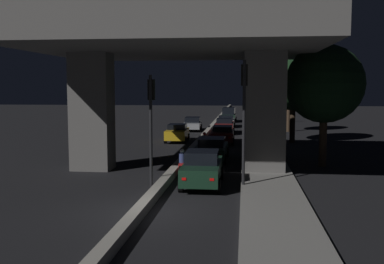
# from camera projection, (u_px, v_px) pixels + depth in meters

# --- Properties ---
(ground_plane) EXTENTS (200.00, 200.00, 0.00)m
(ground_plane) POSITION_uv_depth(u_px,v_px,m) (143.00, 212.00, 16.41)
(ground_plane) COLOR black
(median_divider) EXTENTS (0.43, 126.00, 0.37)m
(median_divider) POSITION_uv_depth(u_px,v_px,m) (212.00, 126.00, 50.99)
(median_divider) COLOR gray
(median_divider) RESTS_ON ground_plane
(sidewalk_right) EXTENTS (2.61, 126.00, 0.16)m
(sidewalk_right) POSITION_uv_depth(u_px,v_px,m) (256.00, 134.00, 43.52)
(sidewalk_right) COLOR gray
(sidewalk_right) RESTS_ON ground_plane
(elevated_overpass) EXTENTS (14.85, 13.76, 9.22)m
(elevated_overpass) POSITION_uv_depth(u_px,v_px,m) (176.00, 42.00, 23.78)
(elevated_overpass) COLOR #5B5956
(elevated_overpass) RESTS_ON ground_plane
(traffic_light_left_of_median) EXTENTS (0.30, 0.49, 5.11)m
(traffic_light_left_of_median) POSITION_uv_depth(u_px,v_px,m) (151.00, 111.00, 20.60)
(traffic_light_left_of_median) COLOR black
(traffic_light_left_of_median) RESTS_ON ground_plane
(traffic_light_right_of_median) EXTENTS (0.30, 0.49, 5.76)m
(traffic_light_right_of_median) POSITION_uv_depth(u_px,v_px,m) (244.00, 102.00, 20.06)
(traffic_light_right_of_median) COLOR black
(traffic_light_right_of_median) RESTS_ON ground_plane
(street_lamp) EXTENTS (2.07, 0.32, 8.38)m
(street_lamp) POSITION_uv_depth(u_px,v_px,m) (244.00, 85.00, 53.29)
(street_lamp) COLOR #2D2D30
(street_lamp) RESTS_ON ground_plane
(car_dark_green_lead) EXTENTS (1.85, 4.46, 1.64)m
(car_dark_green_lead) POSITION_uv_depth(u_px,v_px,m) (202.00, 168.00, 20.74)
(car_dark_green_lead) COLOR black
(car_dark_green_lead) RESTS_ON ground_plane
(car_dark_green_second) EXTENTS (1.95, 4.60, 1.45)m
(car_dark_green_second) POSITION_uv_depth(u_px,v_px,m) (212.00, 149.00, 27.95)
(car_dark_green_second) COLOR black
(car_dark_green_second) RESTS_ON ground_plane
(car_dark_red_third) EXTENTS (1.93, 4.50, 1.45)m
(car_dark_red_third) POSITION_uv_depth(u_px,v_px,m) (223.00, 134.00, 36.67)
(car_dark_red_third) COLOR #591414
(car_dark_red_third) RESTS_ON ground_plane
(car_dark_red_fourth) EXTENTS (1.89, 4.26, 1.53)m
(car_dark_red_fourth) POSITION_uv_depth(u_px,v_px,m) (225.00, 125.00, 44.62)
(car_dark_red_fourth) COLOR #591414
(car_dark_red_fourth) RESTS_ON ground_plane
(car_silver_fifth) EXTENTS (2.03, 4.22, 1.31)m
(car_silver_fifth) POSITION_uv_depth(u_px,v_px,m) (226.00, 121.00, 52.20)
(car_silver_fifth) COLOR gray
(car_silver_fifth) RESTS_ON ground_plane
(car_dark_green_sixth) EXTENTS (2.04, 4.49, 1.89)m
(car_dark_green_sixth) POSITION_uv_depth(u_px,v_px,m) (229.00, 114.00, 60.17)
(car_dark_green_sixth) COLOR black
(car_dark_green_sixth) RESTS_ON ground_plane
(car_taxi_yellow_lead_oncoming) EXTENTS (1.94, 4.18, 1.48)m
(car_taxi_yellow_lead_oncoming) POSITION_uv_depth(u_px,v_px,m) (177.00, 133.00, 37.85)
(car_taxi_yellow_lead_oncoming) COLOR gold
(car_taxi_yellow_lead_oncoming) RESTS_ON ground_plane
(car_silver_second_oncoming) EXTENTS (2.04, 4.40, 1.44)m
(car_silver_second_oncoming) POSITION_uv_depth(u_px,v_px,m) (192.00, 124.00, 47.62)
(car_silver_second_oncoming) COLOR gray
(car_silver_second_oncoming) RESTS_ON ground_plane
(motorcycle_red_filtering_near) EXTENTS (0.33, 1.82, 1.39)m
(motorcycle_red_filtering_near) POSITION_uv_depth(u_px,v_px,m) (182.00, 164.00, 23.19)
(motorcycle_red_filtering_near) COLOR black
(motorcycle_red_filtering_near) RESTS_ON ground_plane
(motorcycle_blue_filtering_mid) EXTENTS (0.34, 1.76, 1.45)m
(motorcycle_blue_filtering_mid) POSITION_uv_depth(u_px,v_px,m) (204.00, 144.00, 31.40)
(motorcycle_blue_filtering_mid) COLOR black
(motorcycle_blue_filtering_mid) RESTS_ON ground_plane
(pedestrian_on_sidewalk) EXTENTS (0.33, 0.33, 1.68)m
(pedestrian_on_sidewalk) POSITION_uv_depth(u_px,v_px,m) (252.00, 144.00, 28.05)
(pedestrian_on_sidewalk) COLOR black
(pedestrian_on_sidewalk) RESTS_ON sidewalk_right
(roadside_tree_kerbside_near) EXTENTS (4.47, 4.47, 6.99)m
(roadside_tree_kerbside_near) POSITION_uv_depth(u_px,v_px,m) (324.00, 84.00, 25.49)
(roadside_tree_kerbside_near) COLOR #38281C
(roadside_tree_kerbside_near) RESTS_ON ground_plane
(roadside_tree_kerbside_mid) EXTENTS (4.79, 4.79, 7.46)m
(roadside_tree_kerbside_mid) POSITION_uv_depth(u_px,v_px,m) (293.00, 82.00, 36.70)
(roadside_tree_kerbside_mid) COLOR #2D2116
(roadside_tree_kerbside_mid) RESTS_ON ground_plane
(roadside_tree_kerbside_far) EXTENTS (3.83, 3.83, 6.71)m
(roadside_tree_kerbside_far) POSITION_uv_depth(u_px,v_px,m) (289.00, 85.00, 46.06)
(roadside_tree_kerbside_far) COLOR #38281C
(roadside_tree_kerbside_far) RESTS_ON ground_plane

